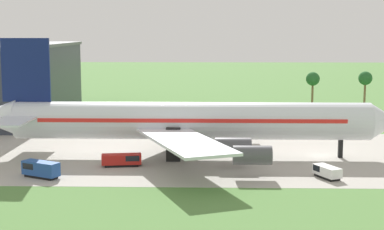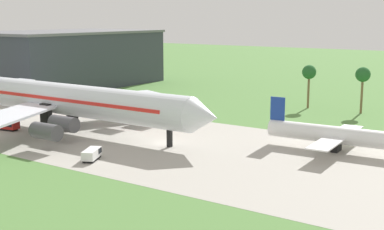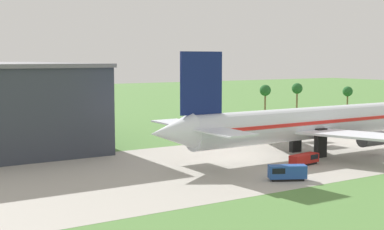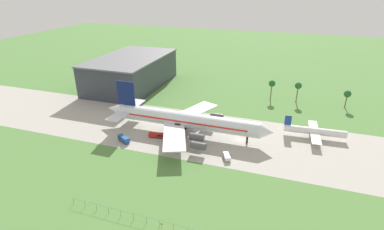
# 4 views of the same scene
# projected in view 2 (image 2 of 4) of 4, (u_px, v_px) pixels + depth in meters

# --- Properties ---
(ground_plane) EXTENTS (600.00, 600.00, 0.00)m
(ground_plane) POSITION_uv_depth(u_px,v_px,m) (163.00, 143.00, 99.93)
(ground_plane) COLOR #517F3D
(taxiway_strip) EXTENTS (320.00, 44.00, 0.02)m
(taxiway_strip) POSITION_uv_depth(u_px,v_px,m) (163.00, 143.00, 99.93)
(taxiway_strip) COLOR #A8A399
(taxiway_strip) RESTS_ON ground_plane
(jet_airliner) EXTENTS (74.99, 51.66, 20.73)m
(jet_airliner) POSITION_uv_depth(u_px,v_px,m) (65.00, 99.00, 110.96)
(jet_airliner) COLOR silver
(jet_airliner) RESTS_ON ground_plane
(regional_aircraft) EXTENTS (25.05, 22.53, 8.78)m
(regional_aircraft) POSITION_uv_depth(u_px,v_px,m) (336.00, 135.00, 93.39)
(regional_aircraft) COLOR white
(regional_aircraft) RESTS_ON ground_plane
(baggage_tug) EXTENTS (3.90, 5.20, 1.84)m
(baggage_tug) POSITION_uv_depth(u_px,v_px,m) (92.00, 154.00, 88.14)
(baggage_tug) COLOR black
(baggage_tug) RESTS_ON ground_plane
(catering_van) EXTENTS (6.65, 2.93, 2.03)m
(catering_van) POSITION_uv_depth(u_px,v_px,m) (6.00, 125.00, 111.22)
(catering_van) COLOR black
(catering_van) RESTS_ON ground_plane
(terminal_building) EXTENTS (36.72, 61.20, 18.51)m
(terminal_building) POSITION_uv_depth(u_px,v_px,m) (67.00, 58.00, 180.64)
(terminal_building) COLOR #333842
(terminal_building) RESTS_ON ground_plane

